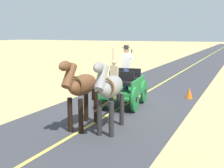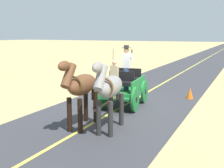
{
  "view_description": "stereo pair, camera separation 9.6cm",
  "coord_description": "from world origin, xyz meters",
  "px_view_note": "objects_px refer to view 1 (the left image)",
  "views": [
    {
      "loc": [
        -4.36,
        10.45,
        2.93
      ],
      "look_at": [
        -0.0,
        1.39,
        1.1
      ],
      "focal_mm": 44.2,
      "sensor_mm": 36.0,
      "label": 1
    },
    {
      "loc": [
        -4.45,
        10.41,
        2.93
      ],
      "look_at": [
        -0.0,
        1.39,
        1.1
      ],
      "focal_mm": 44.2,
      "sensor_mm": 36.0,
      "label": 2
    }
  ],
  "objects_px": {
    "horse_off_side": "(82,87)",
    "traffic_cone": "(189,93)",
    "horse_near_side": "(110,89)",
    "horse_drawn_carriage": "(124,86)"
  },
  "relations": [
    {
      "from": "horse_drawn_carriage",
      "to": "traffic_cone",
      "type": "distance_m",
      "value": 3.38
    },
    {
      "from": "horse_drawn_carriage",
      "to": "horse_off_side",
      "type": "height_order",
      "value": "horse_drawn_carriage"
    },
    {
      "from": "horse_drawn_carriage",
      "to": "horse_near_side",
      "type": "relative_size",
      "value": 2.04
    },
    {
      "from": "horse_near_side",
      "to": "horse_off_side",
      "type": "height_order",
      "value": "same"
    },
    {
      "from": "horse_off_side",
      "to": "traffic_cone",
      "type": "relative_size",
      "value": 4.42
    },
    {
      "from": "horse_off_side",
      "to": "horse_drawn_carriage",
      "type": "bearing_deg",
      "value": -92.31
    },
    {
      "from": "horse_off_side",
      "to": "traffic_cone",
      "type": "xyz_separation_m",
      "value": [
        -2.31,
        -5.58,
        -1.07
      ]
    },
    {
      "from": "horse_drawn_carriage",
      "to": "horse_near_side",
      "type": "height_order",
      "value": "horse_drawn_carriage"
    },
    {
      "from": "horse_near_side",
      "to": "horse_drawn_carriage",
      "type": "bearing_deg",
      "value": -74.76
    },
    {
      "from": "horse_off_side",
      "to": "traffic_cone",
      "type": "bearing_deg",
      "value": -112.48
    }
  ]
}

